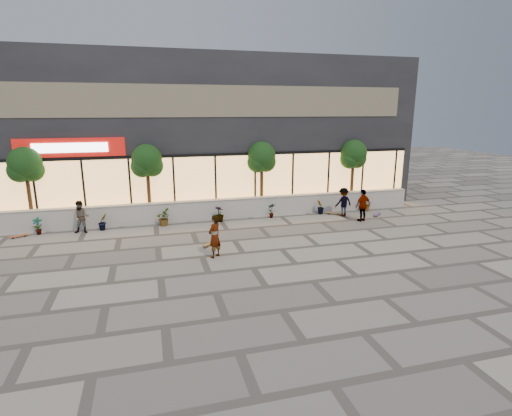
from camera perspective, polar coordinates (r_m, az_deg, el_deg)
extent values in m
plane|color=#A59D8F|center=(14.59, -0.39, -8.59)|extent=(80.00, 80.00, 0.00)
cube|color=beige|center=(20.95, -5.27, -0.20)|extent=(22.00, 0.35, 1.00)
cube|color=#B2AFA8|center=(20.83, -5.30, 1.19)|extent=(22.00, 0.42, 0.04)
cube|color=#242529|center=(25.80, -7.62, 10.82)|extent=(24.00, 9.00, 8.50)
cube|color=#E8AA5D|center=(21.64, -5.79, 3.50)|extent=(23.04, 0.05, 3.00)
cube|color=black|center=(21.39, -5.88, 7.57)|extent=(23.04, 0.08, 0.15)
cube|color=#AB110C|center=(21.34, -24.97, 7.83)|extent=(5.00, 0.10, 0.90)
cube|color=white|center=(21.27, -25.00, 7.81)|extent=(3.40, 0.06, 0.45)
cube|color=brown|center=(21.30, -6.09, 14.95)|extent=(21.60, 0.05, 1.60)
imported|color=#133C16|center=(20.79, -28.74, -2.27)|extent=(0.43, 0.29, 0.81)
imported|color=#133C16|center=(20.29, -21.05, -1.83)|extent=(0.57, 0.57, 0.81)
imported|color=#133C16|center=(20.17, -13.13, -1.35)|extent=(0.68, 0.77, 0.81)
imported|color=#133C16|center=(20.43, -5.27, -0.84)|extent=(0.64, 0.64, 0.81)
imported|color=#133C16|center=(21.07, 2.24, -0.33)|extent=(0.46, 0.35, 0.81)
imported|color=#133C16|center=(22.05, 9.21, 0.14)|extent=(0.55, 0.57, 0.81)
imported|color=#133C16|center=(23.32, 15.50, 0.56)|extent=(0.77, 0.84, 0.81)
cylinder|color=#412717|center=(21.83, -29.65, 1.61)|extent=(0.18, 0.18, 3.24)
sphere|color=#133C16|center=(21.61, -30.14, 5.62)|extent=(1.50, 1.50, 1.50)
sphere|color=#133C16|center=(21.67, -30.69, 4.60)|extent=(1.10, 1.10, 1.10)
sphere|color=#133C16|center=(21.63, -29.35, 4.76)|extent=(1.10, 1.10, 1.10)
cylinder|color=#412717|center=(21.11, -15.08, 2.60)|extent=(0.18, 0.18, 3.24)
sphere|color=#133C16|center=(20.87, -15.35, 6.77)|extent=(1.50, 1.50, 1.50)
sphere|color=#133C16|center=(20.87, -15.97, 5.73)|extent=(1.10, 1.10, 1.10)
sphere|color=#133C16|center=(20.97, -14.60, 5.85)|extent=(1.10, 1.10, 1.10)
cylinder|color=#412717|center=(21.93, 0.80, 3.49)|extent=(0.18, 0.18, 3.24)
sphere|color=#133C16|center=(21.70, 0.81, 7.51)|extent=(1.50, 1.50, 1.50)
sphere|color=#133C16|center=(21.63, 0.21, 6.53)|extent=(1.10, 1.10, 1.10)
sphere|color=#133C16|center=(21.86, 1.41, 6.60)|extent=(1.10, 1.10, 1.10)
cylinder|color=#412717|center=(24.00, 13.56, 4.01)|extent=(0.18, 0.18, 3.24)
sphere|color=#133C16|center=(23.80, 13.77, 7.68)|extent=(1.50, 1.50, 1.50)
sphere|color=#133C16|center=(23.67, 13.25, 6.80)|extent=(1.10, 1.10, 1.10)
sphere|color=#133C16|center=(24.00, 14.19, 6.84)|extent=(1.10, 1.10, 1.10)
imported|color=silver|center=(15.44, -5.93, -4.05)|extent=(0.73, 0.71, 1.69)
imported|color=tan|center=(20.03, -23.70, -1.21)|extent=(0.82, 0.68, 1.53)
imported|color=white|center=(21.04, 15.03, 0.37)|extent=(1.05, 0.66, 1.66)
imported|color=maroon|center=(21.80, 12.37, 0.83)|extent=(1.08, 0.72, 1.55)
cube|color=olive|center=(17.00, -6.63, -5.03)|extent=(0.74, 0.74, 0.02)
cylinder|color=black|center=(17.26, -6.32, -4.95)|extent=(0.07, 0.07, 0.06)
cylinder|color=black|center=(17.18, -5.91, -5.03)|extent=(0.07, 0.07, 0.06)
cylinder|color=black|center=(16.87, -7.34, -5.43)|extent=(0.07, 0.07, 0.06)
cylinder|color=black|center=(16.79, -6.93, -5.52)|extent=(0.07, 0.07, 0.06)
cube|color=#C35324|center=(20.83, -30.77, -3.41)|extent=(0.79, 0.53, 0.02)
cylinder|color=black|center=(20.96, -30.16, -3.40)|extent=(0.06, 0.05, 0.06)
cylinder|color=black|center=(20.82, -30.07, -3.50)|extent=(0.06, 0.05, 0.06)
cylinder|color=black|center=(20.88, -31.43, -3.63)|extent=(0.06, 0.05, 0.06)
cylinder|color=black|center=(20.74, -31.36, -3.72)|extent=(0.06, 0.05, 0.06)
cube|color=olive|center=(22.18, 11.02, -0.69)|extent=(0.84, 0.66, 0.02)
cylinder|color=black|center=(22.24, 11.71, -0.85)|extent=(0.07, 0.06, 0.06)
cylinder|color=black|center=(22.09, 11.66, -0.95)|extent=(0.07, 0.06, 0.06)
cylinder|color=black|center=(22.31, 10.37, -0.74)|extent=(0.07, 0.06, 0.06)
cylinder|color=black|center=(22.16, 10.31, -0.84)|extent=(0.07, 0.06, 0.06)
cube|color=#55447D|center=(22.53, 16.90, -0.83)|extent=(0.75, 0.66, 0.02)
cylinder|color=black|center=(22.79, 16.93, -0.82)|extent=(0.06, 0.06, 0.06)
cylinder|color=black|center=(22.75, 17.26, -0.87)|extent=(0.06, 0.06, 0.06)
cylinder|color=black|center=(22.34, 16.50, -1.08)|extent=(0.06, 0.06, 0.06)
cylinder|color=black|center=(22.30, 16.84, -1.13)|extent=(0.06, 0.06, 0.06)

